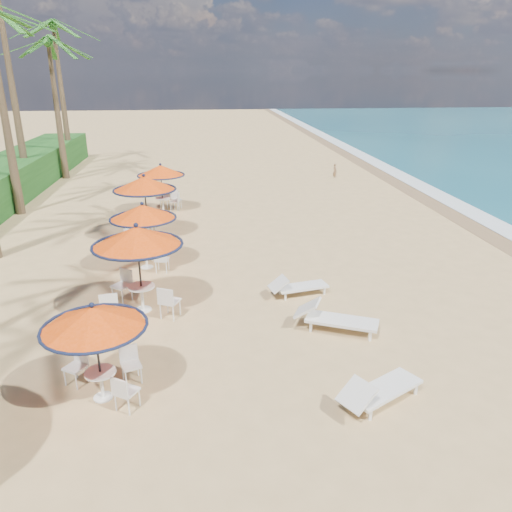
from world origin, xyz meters
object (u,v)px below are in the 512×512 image
Objects in this scene: station_4 at (163,176)px; lounger_far at (297,286)px; lounger_near at (378,390)px; station_1 at (136,248)px; station_2 at (144,218)px; station_3 at (144,189)px; lounger_mid at (333,318)px; station_0 at (96,329)px.

station_4 is 1.24× the size of lounger_far.
lounger_far is at bearing 67.25° from lounger_near.
station_1 is 10.56m from station_4.
station_4 is 11.06m from lounger_far.
station_1 is 4.76m from lounger_far.
station_2 is 1.00× the size of station_4.
station_2 is 3.36m from station_3.
station_4 is 1.04× the size of lounger_mid.
station_3 is 12.77m from lounger_near.
station_0 is 1.08× the size of lounger_near.
station_0 is 3.92m from station_1.
station_4 is 16.18m from lounger_near.
station_0 is 0.98× the size of lounger_mid.
station_4 is at bearing 101.76° from lounger_far.
lounger_far is (-0.66, 5.27, -0.03)m from lounger_near.
station_4 reaches higher than lounger_mid.
station_4 reaches higher than station_0.
station_1 is 1.37× the size of lounger_far.
lounger_mid is (5.47, -8.29, -1.60)m from station_3.
lounger_near is (5.12, -4.73, -1.53)m from station_1.
station_0 is at bearing -91.25° from station_4.
station_3 is 1.11× the size of station_4.
station_0 is at bearing -94.98° from station_1.
lounger_mid is at bearing -67.61° from station_4.
lounger_mid is at bearing -18.27° from station_1.
station_1 is (0.34, 3.89, 0.28)m from station_0.
lounger_mid reaches higher than lounger_near.
lounger_near is at bearing -71.39° from station_4.
station_4 is 13.27m from lounger_mid.
station_3 reaches higher than lounger_near.
station_2 is 1.15× the size of lounger_near.
lounger_mid is at bearing -43.95° from station_2.
lounger_near is at bearing -63.81° from station_3.
station_3 reaches higher than station_1.
station_1 is 1.16× the size of lounger_mid.
station_3 is at bearing 86.29° from lounger_near.
station_0 is 7.20m from station_2.
station_4 is (0.44, 3.92, -0.27)m from station_3.
lounger_far is at bearing -30.97° from station_2.
lounger_near is 1.08× the size of lounger_far.
station_0 is 1.16× the size of lounger_far.
station_0 is at bearing -149.65° from lounger_far.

